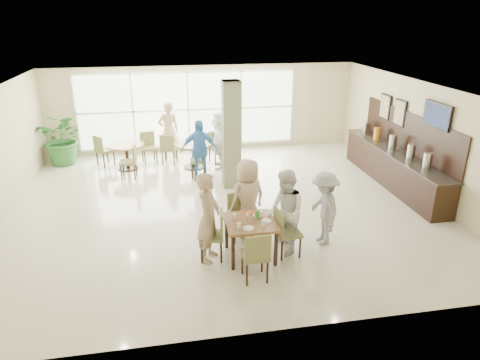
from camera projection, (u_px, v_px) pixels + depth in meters
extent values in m
plane|color=beige|center=(223.00, 205.00, 10.40)|extent=(10.00, 10.00, 0.00)
plane|color=white|center=(221.00, 89.00, 9.37)|extent=(10.00, 10.00, 0.00)
plane|color=beige|center=(203.00, 109.00, 14.00)|extent=(10.00, 0.00, 10.00)
plane|color=beige|center=(268.00, 249.00, 5.77)|extent=(10.00, 0.00, 10.00)
plane|color=beige|center=(420.00, 139.00, 10.70)|extent=(0.00, 9.00, 9.00)
plane|color=silver|center=(188.00, 110.00, 13.90)|extent=(7.00, 0.00, 7.00)
cube|color=#737A54|center=(231.00, 135.00, 11.05)|extent=(0.45, 0.45, 2.80)
cube|color=brown|center=(250.00, 222.00, 7.96)|extent=(0.94, 0.94, 0.05)
cube|color=black|center=(233.00, 253.00, 7.67)|extent=(0.06, 0.06, 0.70)
cube|color=black|center=(276.00, 249.00, 7.80)|extent=(0.06, 0.06, 0.70)
cube|color=black|center=(226.00, 232.00, 8.39)|extent=(0.06, 0.06, 0.70)
cube|color=black|center=(266.00, 228.00, 8.52)|extent=(0.06, 0.06, 0.70)
cylinder|color=brown|center=(126.00, 145.00, 12.52)|extent=(1.07, 1.07, 0.04)
cylinder|color=black|center=(127.00, 157.00, 12.66)|extent=(0.10, 0.10, 0.71)
cylinder|color=black|center=(128.00, 168.00, 12.79)|extent=(0.60, 0.60, 0.03)
cylinder|color=brown|center=(193.00, 144.00, 12.62)|extent=(1.11, 1.11, 0.04)
cylinder|color=black|center=(194.00, 156.00, 12.76)|extent=(0.10, 0.10, 0.71)
cylinder|color=black|center=(194.00, 167.00, 12.89)|extent=(0.60, 0.60, 0.03)
cylinder|color=white|center=(234.00, 216.00, 8.02)|extent=(0.08, 0.08, 0.10)
cylinder|color=white|center=(264.00, 223.00, 7.76)|extent=(0.08, 0.08, 0.10)
cylinder|color=white|center=(239.00, 225.00, 7.68)|extent=(0.08, 0.08, 0.10)
cylinder|color=white|center=(261.00, 214.00, 8.11)|extent=(0.08, 0.08, 0.10)
cylinder|color=white|center=(249.00, 228.00, 7.67)|extent=(0.20, 0.20, 0.01)
cylinder|color=white|center=(252.00, 214.00, 8.21)|extent=(0.20, 0.20, 0.01)
cylinder|color=white|center=(267.00, 221.00, 7.94)|extent=(0.20, 0.20, 0.01)
cylinder|color=#99B27F|center=(250.00, 218.00, 7.92)|extent=(0.07, 0.07, 0.12)
sphere|color=orange|center=(252.00, 213.00, 7.89)|extent=(0.07, 0.07, 0.07)
sphere|color=orange|center=(249.00, 212.00, 7.91)|extent=(0.07, 0.07, 0.07)
sphere|color=orange|center=(250.00, 214.00, 7.86)|extent=(0.07, 0.07, 0.07)
cube|color=green|center=(257.00, 215.00, 8.04)|extent=(0.10, 0.06, 0.15)
cube|color=black|center=(393.00, 169.00, 11.46)|extent=(0.60, 4.60, 0.90)
cube|color=black|center=(395.00, 152.00, 11.28)|extent=(0.64, 4.70, 0.04)
cube|color=black|center=(408.00, 132.00, 11.14)|extent=(0.04, 4.60, 1.00)
cylinder|color=silver|center=(427.00, 161.00, 9.92)|extent=(0.20, 0.20, 0.40)
cylinder|color=silver|center=(411.00, 152.00, 10.56)|extent=(0.20, 0.20, 0.40)
cylinder|color=silver|center=(393.00, 142.00, 11.39)|extent=(0.20, 0.20, 0.40)
cylinder|color=orange|center=(377.00, 134.00, 12.22)|extent=(0.18, 0.18, 0.36)
cube|color=silver|center=(366.00, 128.00, 12.86)|extent=(0.18, 0.30, 0.36)
cube|color=black|center=(437.00, 115.00, 9.87)|extent=(0.06, 1.00, 0.58)
cube|color=#7F99CC|center=(436.00, 115.00, 9.86)|extent=(0.01, 0.92, 0.50)
cube|color=black|center=(400.00, 113.00, 11.44)|extent=(0.04, 0.55, 0.70)
cube|color=brown|center=(399.00, 113.00, 11.44)|extent=(0.01, 0.47, 0.62)
cube|color=black|center=(385.00, 107.00, 12.18)|extent=(0.04, 0.55, 0.70)
cube|color=brown|center=(385.00, 107.00, 12.17)|extent=(0.01, 0.47, 0.62)
imported|color=#2C6E2C|center=(63.00, 139.00, 12.91)|extent=(1.78, 1.78, 1.60)
imported|color=tan|center=(208.00, 217.00, 7.82)|extent=(0.62, 0.74, 1.74)
imported|color=tan|center=(248.00, 198.00, 8.71)|extent=(0.93, 0.74, 1.67)
imported|color=white|center=(285.00, 212.00, 8.09)|extent=(0.65, 0.83, 1.67)
imported|color=#9C9C9E|center=(324.00, 208.00, 8.45)|extent=(0.59, 0.99, 1.52)
imported|color=#468DD2|center=(199.00, 150.00, 11.71)|extent=(1.04, 0.66, 1.68)
imported|color=white|center=(220.00, 140.00, 12.64)|extent=(0.78, 1.59, 1.67)
imported|color=tan|center=(169.00, 131.00, 13.36)|extent=(0.74, 0.58, 1.82)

